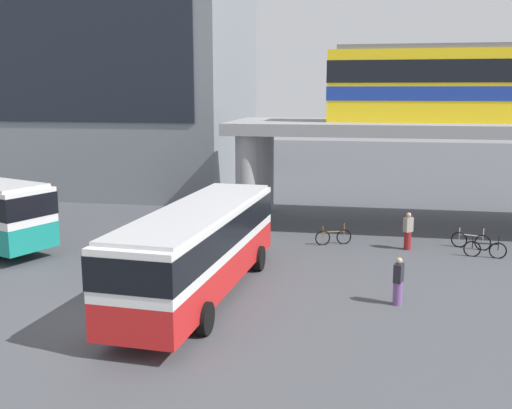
{
  "coord_description": "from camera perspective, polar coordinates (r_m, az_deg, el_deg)",
  "views": [
    {
      "loc": [
        7.7,
        -16.54,
        7.12
      ],
      "look_at": [
        3.11,
        8.57,
        2.2
      ],
      "focal_mm": 41.3,
      "sensor_mm": 36.0,
      "label": 1
    }
  ],
  "objects": [
    {
      "name": "ground_plane",
      "position": [
        28.54,
        -5.65,
        -3.59
      ],
      "size": [
        120.0,
        120.0,
        0.0
      ],
      "primitive_type": "plane",
      "color": "#47494F"
    },
    {
      "name": "station_building",
      "position": [
        46.99,
        -16.44,
        13.59
      ],
      "size": [
        23.7,
        14.58,
        19.32
      ],
      "color": "slate",
      "rests_on": "ground_plane"
    },
    {
      "name": "bus_main",
      "position": [
        20.54,
        -5.46,
        -3.61
      ],
      "size": [
        3.33,
        11.19,
        3.22
      ],
      "color": "red",
      "rests_on": "ground_plane"
    },
    {
      "name": "bicycle_silver",
      "position": [
        28.84,
        20.09,
        -3.33
      ],
      "size": [
        1.69,
        0.7,
        1.04
      ],
      "color": "black",
      "rests_on": "ground_plane"
    },
    {
      "name": "bicycle_brown",
      "position": [
        28.02,
        7.5,
        -3.15
      ],
      "size": [
        1.68,
        0.73,
        1.04
      ],
      "color": "black",
      "rests_on": "ground_plane"
    },
    {
      "name": "bicycle_black",
      "position": [
        27.52,
        21.3,
        -4.07
      ],
      "size": [
        1.79,
        0.26,
        1.04
      ],
      "color": "black",
      "rests_on": "ground_plane"
    },
    {
      "name": "pedestrian_walking_across",
      "position": [
        20.57,
        13.61,
        -7.38
      ],
      "size": [
        0.38,
        0.46,
        1.65
      ],
      "color": "#724C8C",
      "rests_on": "ground_plane"
    },
    {
      "name": "pedestrian_at_kerb",
      "position": [
        27.7,
        14.5,
        -2.61
      ],
      "size": [
        0.47,
        0.46,
        1.72
      ],
      "color": "maroon",
      "rests_on": "ground_plane"
    }
  ]
}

